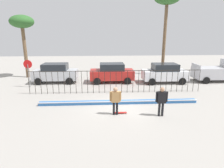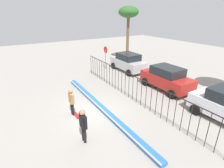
{
  "view_description": "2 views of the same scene",
  "coord_description": "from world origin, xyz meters",
  "px_view_note": "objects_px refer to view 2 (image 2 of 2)",
  "views": [
    {
      "loc": [
        -1.18,
        -11.67,
        4.79
      ],
      "look_at": [
        -0.45,
        1.3,
        1.3
      ],
      "focal_mm": 30.48,
      "sensor_mm": 36.0,
      "label": 1
    },
    {
      "loc": [
        8.94,
        -3.8,
        5.92
      ],
      "look_at": [
        -0.51,
        1.93,
        1.37
      ],
      "focal_mm": 28.03,
      "sensor_mm": 36.0,
      "label": 2
    }
  ],
  "objects_px": {
    "parked_car_silver": "(128,62)",
    "parked_car_red": "(167,78)",
    "palm_tree_short": "(128,14)",
    "skateboard": "(76,115)",
    "camera_operator": "(83,123)",
    "skateboarder": "(71,100)",
    "stop_sign": "(106,54)"
  },
  "relations": [
    {
      "from": "parked_car_silver",
      "to": "parked_car_red",
      "type": "distance_m",
      "value": 5.61
    },
    {
      "from": "parked_car_red",
      "to": "palm_tree_short",
      "type": "height_order",
      "value": "palm_tree_short"
    },
    {
      "from": "skateboard",
      "to": "camera_operator",
      "type": "relative_size",
      "value": 0.45
    },
    {
      "from": "skateboarder",
      "to": "parked_car_silver",
      "type": "xyz_separation_m",
      "value": [
        -5.37,
        8.16,
        -0.06
      ]
    },
    {
      "from": "parked_car_silver",
      "to": "parked_car_red",
      "type": "xyz_separation_m",
      "value": [
        5.6,
        -0.24,
        0.0
      ]
    },
    {
      "from": "camera_operator",
      "to": "parked_car_red",
      "type": "bearing_deg",
      "value": -66.88
    },
    {
      "from": "parked_car_silver",
      "to": "palm_tree_short",
      "type": "bearing_deg",
      "value": 149.0
    },
    {
      "from": "skateboard",
      "to": "camera_operator",
      "type": "distance_m",
      "value": 2.62
    },
    {
      "from": "parked_car_red",
      "to": "palm_tree_short",
      "type": "bearing_deg",
      "value": 163.43
    },
    {
      "from": "stop_sign",
      "to": "palm_tree_short",
      "type": "distance_m",
      "value": 6.11
    },
    {
      "from": "parked_car_silver",
      "to": "parked_car_red",
      "type": "height_order",
      "value": "same"
    },
    {
      "from": "skateboard",
      "to": "parked_car_red",
      "type": "distance_m",
      "value": 7.85
    },
    {
      "from": "skateboarder",
      "to": "palm_tree_short",
      "type": "xyz_separation_m",
      "value": [
        -9.06,
        10.69,
        4.67
      ]
    },
    {
      "from": "camera_operator",
      "to": "parked_car_silver",
      "type": "distance_m",
      "value": 11.71
    },
    {
      "from": "stop_sign",
      "to": "parked_car_silver",
      "type": "bearing_deg",
      "value": 39.97
    },
    {
      "from": "camera_operator",
      "to": "stop_sign",
      "type": "xyz_separation_m",
      "value": [
        -10.03,
        6.84,
        0.55
      ]
    },
    {
      "from": "stop_sign",
      "to": "camera_operator",
      "type": "bearing_deg",
      "value": -34.3
    },
    {
      "from": "camera_operator",
      "to": "stop_sign",
      "type": "bearing_deg",
      "value": -27.65
    },
    {
      "from": "camera_operator",
      "to": "stop_sign",
      "type": "height_order",
      "value": "stop_sign"
    },
    {
      "from": "parked_car_silver",
      "to": "skateboarder",
      "type": "bearing_deg",
      "value": -53.14
    },
    {
      "from": "stop_sign",
      "to": "skateboard",
      "type": "bearing_deg",
      "value": -39.73
    },
    {
      "from": "camera_operator",
      "to": "parked_car_silver",
      "type": "xyz_separation_m",
      "value": [
        -8.05,
        8.51,
        -0.1
      ]
    },
    {
      "from": "skateboarder",
      "to": "camera_operator",
      "type": "bearing_deg",
      "value": -2.01
    },
    {
      "from": "camera_operator",
      "to": "parked_car_silver",
      "type": "bearing_deg",
      "value": -39.95
    },
    {
      "from": "skateboarder",
      "to": "palm_tree_short",
      "type": "bearing_deg",
      "value": 135.71
    },
    {
      "from": "skateboard",
      "to": "camera_operator",
      "type": "height_order",
      "value": "camera_operator"
    },
    {
      "from": "skateboard",
      "to": "camera_operator",
      "type": "xyz_separation_m",
      "value": [
        2.37,
        -0.48,
        1.01
      ]
    },
    {
      "from": "parked_car_red",
      "to": "stop_sign",
      "type": "xyz_separation_m",
      "value": [
        -7.59,
        -1.43,
        0.64
      ]
    },
    {
      "from": "parked_car_silver",
      "to": "stop_sign",
      "type": "height_order",
      "value": "stop_sign"
    },
    {
      "from": "skateboarder",
      "to": "skateboard",
      "type": "relative_size",
      "value": 2.15
    },
    {
      "from": "parked_car_red",
      "to": "camera_operator",
      "type": "bearing_deg",
      "value": -73.47
    },
    {
      "from": "stop_sign",
      "to": "skateboarder",
      "type": "bearing_deg",
      "value": -41.44
    }
  ]
}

